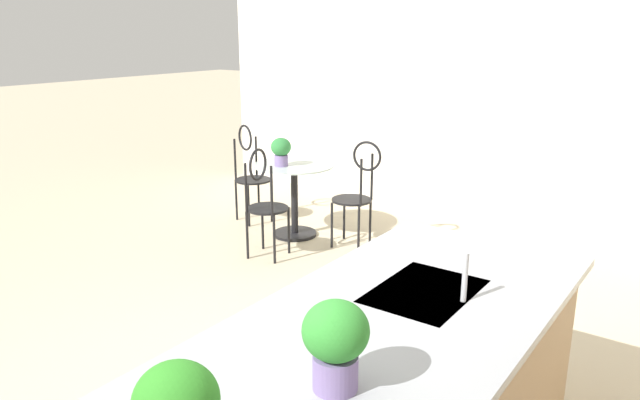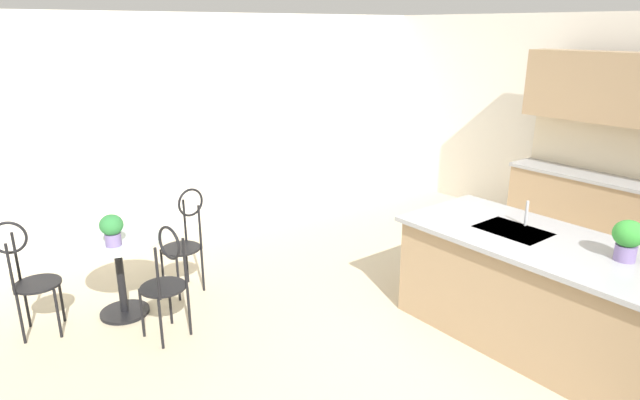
# 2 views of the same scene
# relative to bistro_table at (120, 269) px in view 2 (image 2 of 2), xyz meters

# --- Properties ---
(ground_plane) EXTENTS (40.00, 40.00, 0.00)m
(ground_plane) POSITION_rel_bistro_table_xyz_m (2.56, 1.69, -0.45)
(ground_plane) COLOR beige
(wall_left_window) EXTENTS (0.12, 7.80, 2.70)m
(wall_left_window) POSITION_rel_bistro_table_xyz_m (-1.70, 1.69, 0.90)
(wall_left_window) COLOR silver
(wall_left_window) RESTS_ON ground
(kitchen_island) EXTENTS (2.80, 1.06, 0.92)m
(kitchen_island) POSITION_rel_bistro_table_xyz_m (2.86, 2.54, 0.02)
(kitchen_island) COLOR tan
(kitchen_island) RESTS_ON ground
(back_counter_run) EXTENTS (2.44, 0.64, 1.52)m
(back_counter_run) POSITION_rel_bistro_table_xyz_m (2.16, 4.89, 0.05)
(back_counter_run) COLOR tan
(back_counter_run) RESTS_ON ground
(upper_cabinet_run) EXTENTS (2.40, 0.36, 0.76)m
(upper_cabinet_run) POSITION_rel_bistro_table_xyz_m (2.16, 4.87, 1.45)
(upper_cabinet_run) COLOR tan
(upper_cabinet_run) RESTS_ON back_counter_run
(bistro_table) EXTENTS (0.80, 0.80, 0.74)m
(bistro_table) POSITION_rel_bistro_table_xyz_m (0.00, 0.00, 0.00)
(bistro_table) COLOR black
(bistro_table) RESTS_ON ground
(chair_near_window) EXTENTS (0.51, 0.45, 1.04)m
(chair_near_window) POSITION_rel_bistro_table_xyz_m (0.66, 0.17, 0.13)
(chair_near_window) COLOR black
(chair_near_window) RESTS_ON ground
(chair_by_island) EXTENTS (0.48, 0.52, 1.04)m
(chair_by_island) POSITION_rel_bistro_table_xyz_m (-0.13, -0.71, 0.13)
(chair_by_island) COLOR black
(chair_by_island) RESTS_ON ground
(chair_toward_desk) EXTENTS (0.43, 0.51, 1.04)m
(chair_toward_desk) POSITION_rel_bistro_table_xyz_m (-0.09, 0.69, 0.13)
(chair_toward_desk) COLOR black
(chair_toward_desk) RESTS_ON ground
(sink_faucet) EXTENTS (0.02, 0.02, 0.22)m
(sink_faucet) POSITION_rel_bistro_table_xyz_m (2.31, 2.72, 0.58)
(sink_faucet) COLOR #B2B5BA
(sink_faucet) RESTS_ON kitchen_island
(potted_plant_on_table) EXTENTS (0.20, 0.20, 0.28)m
(potted_plant_on_table) POSITION_rel_bistro_table_xyz_m (0.13, -0.06, 0.45)
(potted_plant_on_table) COLOR #7A669E
(potted_plant_on_table) RESTS_ON bistro_table
(potted_plant_counter_near) EXTENTS (0.22, 0.22, 0.31)m
(potted_plant_counter_near) POSITION_rel_bistro_table_xyz_m (3.16, 2.63, 0.65)
(potted_plant_counter_near) COLOR #7A669E
(potted_plant_counter_near) RESTS_ON kitchen_island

